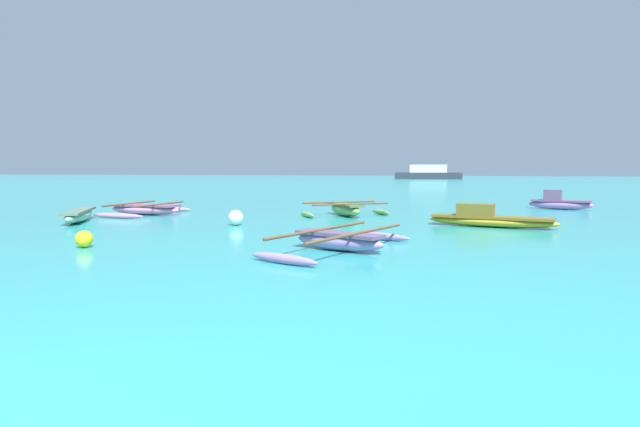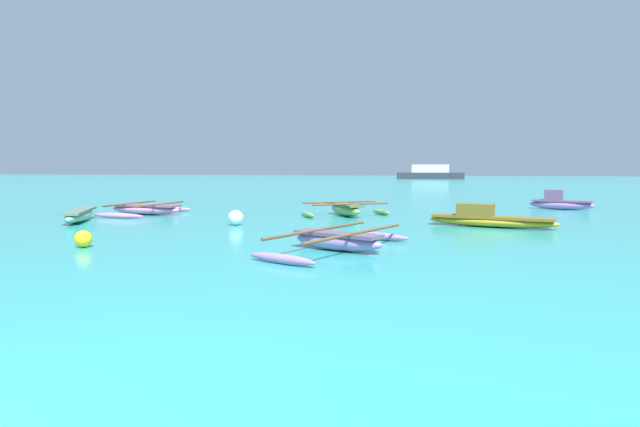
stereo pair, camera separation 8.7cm
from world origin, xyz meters
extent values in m
ellipsoid|color=#77A456|center=(-0.23, 17.76, 0.24)|extent=(1.87, 2.47, 0.48)
cube|color=#4E673C|center=(-0.23, 17.76, 0.44)|extent=(1.74, 2.29, 0.08)
cylinder|color=brown|center=(0.07, 17.28, 0.50)|extent=(2.70, 1.73, 0.07)
cylinder|color=brown|center=(-0.53, 18.24, 0.50)|extent=(2.70, 1.73, 0.07)
ellipsoid|color=#77A456|center=(1.10, 18.59, 0.10)|extent=(0.95, 1.36, 0.20)
ellipsoid|color=#77A456|center=(-1.56, 16.93, 0.10)|extent=(0.95, 1.36, 0.20)
ellipsoid|color=#B36EB2|center=(8.86, 22.84, 0.21)|extent=(2.72, 1.41, 0.42)
cube|color=#6F496F|center=(8.86, 22.84, 0.38)|extent=(2.51, 1.32, 0.08)
cube|color=#6F496F|center=(8.54, 22.95, 0.66)|extent=(0.87, 0.70, 0.47)
ellipsoid|color=gold|center=(4.95, 15.08, 0.17)|extent=(4.08, 1.76, 0.35)
cube|color=brown|center=(4.95, 15.08, 0.31)|extent=(3.76, 1.64, 0.08)
cube|color=brown|center=(4.47, 15.21, 0.54)|extent=(1.25, 0.91, 0.38)
ellipsoid|color=#87BA94|center=(-9.08, 13.70, 0.21)|extent=(2.03, 3.25, 0.41)
cube|color=#57735E|center=(-9.08, 13.70, 0.37)|extent=(1.89, 3.00, 0.08)
ellipsoid|color=pink|center=(-8.24, 16.56, 0.21)|extent=(3.21, 1.10, 0.41)
cube|color=#82526D|center=(-8.24, 16.56, 0.37)|extent=(2.95, 1.04, 0.08)
cylinder|color=brown|center=(-7.54, 16.49, 0.43)|extent=(0.37, 3.20, 0.07)
cylinder|color=brown|center=(-8.95, 16.62, 0.43)|extent=(0.37, 3.20, 0.07)
ellipsoid|color=pink|center=(-8.09, 18.15, 0.10)|extent=(2.23, 0.41, 0.20)
ellipsoid|color=pink|center=(-8.39, 14.96, 0.10)|extent=(2.23, 0.41, 0.20)
ellipsoid|color=#9978B1|center=(0.97, 9.57, 0.21)|extent=(2.35, 1.45, 0.42)
cube|color=#614E6E|center=(0.97, 9.57, 0.38)|extent=(2.18, 1.36, 0.08)
cylinder|color=brown|center=(1.45, 9.36, 0.44)|extent=(1.63, 3.69, 0.07)
cylinder|color=brown|center=(0.50, 9.77, 0.44)|extent=(1.63, 3.69, 0.07)
ellipsoid|color=#9978B1|center=(1.76, 11.40, 0.10)|extent=(1.62, 0.84, 0.20)
ellipsoid|color=#9978B1|center=(0.19, 7.73, 0.10)|extent=(1.62, 0.84, 0.20)
sphere|color=white|center=(-3.22, 13.77, 0.25)|extent=(0.50, 0.50, 0.50)
sphere|color=yellow|center=(-5.00, 8.66, 0.20)|extent=(0.41, 0.41, 0.41)
cube|color=#2D333D|center=(2.94, 84.37, 0.55)|extent=(10.99, 2.42, 1.10)
cube|color=white|center=(2.94, 84.37, 1.76)|extent=(6.04, 2.05, 1.32)
camera|label=1|loc=(2.94, -1.59, 1.89)|focal=28.00mm
camera|label=2|loc=(3.03, -1.57, 1.89)|focal=28.00mm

